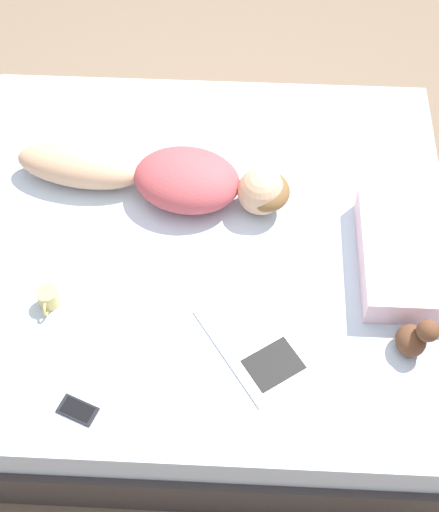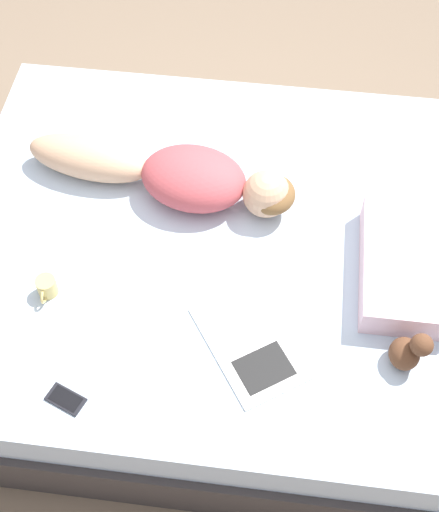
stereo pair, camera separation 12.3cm
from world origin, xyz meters
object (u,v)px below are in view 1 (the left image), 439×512
(coffee_mug, at_px, (48,298))
(person, at_px, (168,178))
(cell_phone, at_px, (78,410))
(open_magazine, at_px, (257,342))

(coffee_mug, bearing_deg, person, 144.49)
(cell_phone, bearing_deg, person, -171.52)
(open_magazine, height_order, cell_phone, same)
(person, height_order, coffee_mug, person)
(coffee_mug, bearing_deg, open_magazine, 80.79)
(open_magazine, height_order, coffee_mug, coffee_mug)
(person, distance_m, open_magazine, 0.81)
(cell_phone, bearing_deg, coffee_mug, -135.95)
(coffee_mug, bearing_deg, cell_phone, 22.40)
(open_magazine, bearing_deg, coffee_mug, -133.45)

